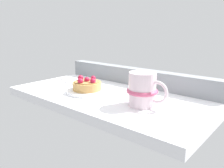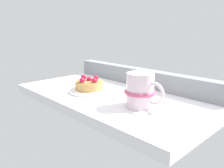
% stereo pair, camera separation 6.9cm
% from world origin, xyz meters
% --- Properties ---
extents(ground_plane, '(0.68, 0.36, 0.03)m').
position_xyz_m(ground_plane, '(0.00, 0.00, -0.01)').
color(ground_plane, white).
extents(window_rail_back, '(0.66, 0.04, 0.06)m').
position_xyz_m(window_rail_back, '(0.00, 0.16, 0.03)').
color(window_rail_back, gray).
rests_on(window_rail_back, ground_plane).
extents(dessert_plate, '(0.14, 0.14, 0.01)m').
position_xyz_m(dessert_plate, '(-0.07, -0.04, 0.00)').
color(dessert_plate, white).
rests_on(dessert_plate, ground_plane).
extents(raspberry_tart, '(0.10, 0.10, 0.05)m').
position_xyz_m(raspberry_tart, '(-0.07, -0.04, 0.03)').
color(raspberry_tart, tan).
rests_on(raspberry_tart, dessert_plate).
extents(coffee_mug, '(0.12, 0.09, 0.10)m').
position_xyz_m(coffee_mug, '(0.15, -0.03, 0.05)').
color(coffee_mug, silver).
rests_on(coffee_mug, ground_plane).
extents(dessert_fork, '(0.16, 0.08, 0.01)m').
position_xyz_m(dessert_fork, '(-0.25, 0.01, 0.00)').
color(dessert_fork, silver).
rests_on(dessert_fork, ground_plane).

